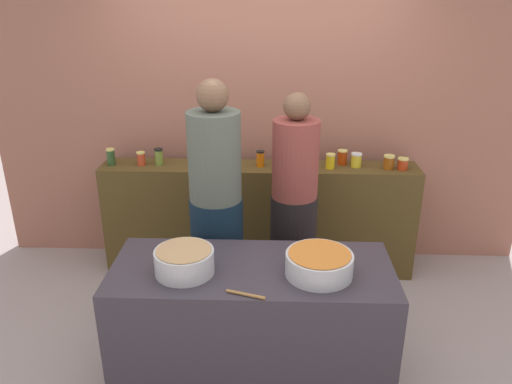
# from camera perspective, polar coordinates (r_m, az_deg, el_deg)

# --- Properties ---
(ground) EXTENTS (12.00, 12.00, 0.00)m
(ground) POSITION_cam_1_polar(r_m,az_deg,el_deg) (3.74, -0.21, -17.20)
(ground) COLOR gray
(storefront_wall) EXTENTS (4.80, 0.12, 3.00)m
(storefront_wall) POSITION_cam_1_polar(r_m,az_deg,el_deg) (4.43, 0.53, 10.81)
(storefront_wall) COLOR #975E4C
(storefront_wall) RESTS_ON ground
(display_shelf) EXTENTS (2.70, 0.36, 0.99)m
(display_shelf) POSITION_cam_1_polar(r_m,az_deg,el_deg) (4.41, 0.36, -3.05)
(display_shelf) COLOR #4B3919
(display_shelf) RESTS_ON ground
(prep_table) EXTENTS (1.70, 0.70, 0.83)m
(prep_table) POSITION_cam_1_polar(r_m,az_deg,el_deg) (3.24, -0.44, -14.90)
(prep_table) COLOR #332D36
(prep_table) RESTS_ON ground
(preserve_jar_0) EXTENTS (0.07, 0.07, 0.14)m
(preserve_jar_0) POSITION_cam_1_polar(r_m,az_deg,el_deg) (4.40, -16.30, 3.89)
(preserve_jar_0) COLOR #2A4721
(preserve_jar_0) RESTS_ON display_shelf
(preserve_jar_1) EXTENTS (0.07, 0.07, 0.12)m
(preserve_jar_1) POSITION_cam_1_polar(r_m,az_deg,el_deg) (4.34, -13.04, 3.77)
(preserve_jar_1) COLOR #BD3C20
(preserve_jar_1) RESTS_ON display_shelf
(preserve_jar_2) EXTENTS (0.07, 0.07, 0.14)m
(preserve_jar_2) POSITION_cam_1_polar(r_m,az_deg,el_deg) (4.31, -11.08, 4.01)
(preserve_jar_2) COLOR olive
(preserve_jar_2) RESTS_ON display_shelf
(preserve_jar_3) EXTENTS (0.07, 0.07, 0.12)m
(preserve_jar_3) POSITION_cam_1_polar(r_m,az_deg,el_deg) (4.18, -6.07, 3.52)
(preserve_jar_3) COLOR maroon
(preserve_jar_3) RESTS_ON display_shelf
(preserve_jar_4) EXTENTS (0.07, 0.07, 0.14)m
(preserve_jar_4) POSITION_cam_1_polar(r_m,az_deg,el_deg) (4.19, 0.50, 3.85)
(preserve_jar_4) COLOR #D3610C
(preserve_jar_4) RESTS_ON display_shelf
(preserve_jar_5) EXTENTS (0.08, 0.08, 0.11)m
(preserve_jar_5) POSITION_cam_1_polar(r_m,az_deg,el_deg) (4.22, 2.96, 3.74)
(preserve_jar_5) COLOR yellow
(preserve_jar_5) RESTS_ON display_shelf
(preserve_jar_6) EXTENTS (0.08, 0.08, 0.13)m
(preserve_jar_6) POSITION_cam_1_polar(r_m,az_deg,el_deg) (4.19, 8.52, 3.53)
(preserve_jar_6) COLOR gold
(preserve_jar_6) RESTS_ON display_shelf
(preserve_jar_7) EXTENTS (0.08, 0.08, 0.13)m
(preserve_jar_7) POSITION_cam_1_polar(r_m,az_deg,el_deg) (4.31, 9.86, 3.95)
(preserve_jar_7) COLOR #A5310A
(preserve_jar_7) RESTS_ON display_shelf
(preserve_jar_8) EXTENTS (0.09, 0.09, 0.12)m
(preserve_jar_8) POSITION_cam_1_polar(r_m,az_deg,el_deg) (4.27, 11.42, 3.62)
(preserve_jar_8) COLOR gold
(preserve_jar_8) RESTS_ON display_shelf
(preserve_jar_9) EXTENTS (0.09, 0.09, 0.12)m
(preserve_jar_9) POSITION_cam_1_polar(r_m,az_deg,el_deg) (4.28, 14.99, 3.34)
(preserve_jar_9) COLOR #8A420E
(preserve_jar_9) RESTS_ON display_shelf
(preserve_jar_10) EXTENTS (0.09, 0.09, 0.10)m
(preserve_jar_10) POSITION_cam_1_polar(r_m,az_deg,el_deg) (4.29, 16.48, 3.13)
(preserve_jar_10) COLOR #AE3112
(preserve_jar_10) RESTS_ON display_shelf
(cooking_pot_left) EXTENTS (0.35, 0.35, 0.15)m
(cooking_pot_left) POSITION_cam_1_polar(r_m,az_deg,el_deg) (2.96, -8.22, -7.87)
(cooking_pot_left) COLOR #B7B7BC
(cooking_pot_left) RESTS_ON prep_table
(cooking_pot_center) EXTENTS (0.39, 0.39, 0.14)m
(cooking_pot_center) POSITION_cam_1_polar(r_m,az_deg,el_deg) (2.93, 7.25, -8.21)
(cooking_pot_center) COLOR #B7B7BC
(cooking_pot_center) RESTS_ON prep_table
(wooden_spoon) EXTENTS (0.22, 0.08, 0.02)m
(wooden_spoon) POSITION_cam_1_polar(r_m,az_deg,el_deg) (2.75, -1.20, -11.66)
(wooden_spoon) COLOR #9E703D
(wooden_spoon) RESTS_ON prep_table
(cook_with_tongs) EXTENTS (0.38, 0.38, 1.85)m
(cook_with_tongs) POSITION_cam_1_polar(r_m,az_deg,el_deg) (3.56, -4.54, -3.35)
(cook_with_tongs) COLOR black
(cook_with_tongs) RESTS_ON ground
(cook_in_cap) EXTENTS (0.35, 0.35, 1.72)m
(cook_in_cap) POSITION_cam_1_polar(r_m,az_deg,el_deg) (3.78, 4.35, -2.76)
(cook_in_cap) COLOR black
(cook_in_cap) RESTS_ON ground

